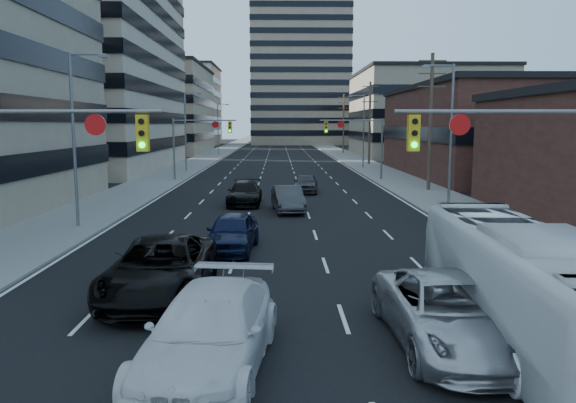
% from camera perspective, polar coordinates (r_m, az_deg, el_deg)
% --- Properties ---
extents(road_surface, '(18.00, 300.00, 0.02)m').
position_cam_1_polar(road_surface, '(139.20, -1.02, 5.61)').
color(road_surface, black).
rests_on(road_surface, ground).
extents(sidewalk_left, '(5.00, 300.00, 0.15)m').
position_cam_1_polar(sidewalk_left, '(139.67, -5.77, 5.61)').
color(sidewalk_left, slate).
rests_on(sidewalk_left, ground).
extents(sidewalk_right, '(5.00, 300.00, 0.15)m').
position_cam_1_polar(sidewalk_right, '(139.67, 3.72, 5.63)').
color(sidewalk_right, slate).
rests_on(sidewalk_right, ground).
extents(office_left_mid, '(26.00, 34.00, 28.00)m').
position_cam_1_polar(office_left_mid, '(74.67, -22.90, 13.84)').
color(office_left_mid, '#ADA089').
rests_on(office_left_mid, ground).
extents(office_left_far, '(20.00, 30.00, 16.00)m').
position_cam_1_polar(office_left_far, '(111.73, -13.59, 8.95)').
color(office_left_far, gray).
rests_on(office_left_far, ground).
extents(storefront_right_mid, '(20.00, 30.00, 9.00)m').
position_cam_1_polar(storefront_right_mid, '(63.80, 21.24, 6.49)').
color(storefront_right_mid, '#472119').
rests_on(storefront_right_mid, ground).
extents(office_right_far, '(22.00, 28.00, 14.00)m').
position_cam_1_polar(office_right_far, '(100.28, 13.57, 8.53)').
color(office_right_far, gray).
rests_on(office_right_far, ground).
extents(apartment_tower, '(26.00, 26.00, 58.00)m').
position_cam_1_polar(apartment_tower, '(160.95, 1.17, 16.26)').
color(apartment_tower, gray).
rests_on(apartment_tower, ground).
extents(bg_block_left, '(24.00, 24.00, 20.00)m').
position_cam_1_polar(bg_block_left, '(151.77, -11.81, 9.40)').
color(bg_block_left, '#ADA089').
rests_on(bg_block_left, ground).
extents(bg_block_right, '(22.00, 22.00, 12.00)m').
position_cam_1_polar(bg_block_right, '(142.73, 12.05, 7.90)').
color(bg_block_right, gray).
rests_on(bg_block_right, ground).
extents(signal_near_left, '(6.59, 0.33, 6.00)m').
position_cam_1_polar(signal_near_left, '(18.67, -24.54, 3.81)').
color(signal_near_left, slate).
rests_on(signal_near_left, ground).
extents(signal_near_right, '(6.59, 0.33, 6.00)m').
position_cam_1_polar(signal_near_right, '(18.69, 22.62, 3.91)').
color(signal_near_right, slate).
rests_on(signal_near_right, ground).
extents(signal_far_left, '(6.09, 0.33, 6.00)m').
position_cam_1_polar(signal_far_left, '(54.64, -9.15, 6.57)').
color(signal_far_left, slate).
rests_on(signal_far_left, ground).
extents(signal_far_right, '(6.09, 0.33, 6.00)m').
position_cam_1_polar(signal_far_right, '(54.65, 7.13, 6.61)').
color(signal_far_right, slate).
rests_on(signal_far_right, ground).
extents(utility_pole_block, '(2.20, 0.28, 11.00)m').
position_cam_1_polar(utility_pole_block, '(46.72, 14.28, 8.05)').
color(utility_pole_block, '#4C3D2D').
rests_on(utility_pole_block, ground).
extents(utility_pole_midblock, '(2.20, 0.28, 11.00)m').
position_cam_1_polar(utility_pole_midblock, '(76.08, 8.30, 8.03)').
color(utility_pole_midblock, '#4C3D2D').
rests_on(utility_pole_midblock, ground).
extents(utility_pole_distant, '(2.20, 0.28, 11.00)m').
position_cam_1_polar(utility_pole_distant, '(105.80, 5.66, 8.00)').
color(utility_pole_distant, '#4C3D2D').
rests_on(utility_pole_distant, ground).
extents(streetlight_left_near, '(2.03, 0.22, 9.00)m').
position_cam_1_polar(streetlight_left_near, '(30.87, -20.70, 6.67)').
color(streetlight_left_near, slate).
rests_on(streetlight_left_near, ground).
extents(streetlight_left_mid, '(2.03, 0.22, 9.00)m').
position_cam_1_polar(streetlight_left_mid, '(64.92, -10.26, 7.40)').
color(streetlight_left_mid, slate).
rests_on(streetlight_left_mid, ground).
extents(streetlight_left_far, '(2.03, 0.22, 9.00)m').
position_cam_1_polar(streetlight_left_far, '(99.63, -7.03, 7.57)').
color(streetlight_left_far, slate).
rests_on(streetlight_left_far, ground).
extents(streetlight_right_near, '(2.03, 0.22, 9.00)m').
position_cam_1_polar(streetlight_right_near, '(35.64, 16.00, 6.96)').
color(streetlight_right_near, slate).
rests_on(streetlight_right_near, ground).
extents(streetlight_right_far, '(2.03, 0.22, 9.00)m').
position_cam_1_polar(streetlight_right_far, '(69.87, 7.57, 7.47)').
color(streetlight_right_far, slate).
rests_on(streetlight_right_far, ground).
extents(black_pickup, '(3.18, 6.70, 1.85)m').
position_cam_1_polar(black_pickup, '(18.18, -12.81, -6.65)').
color(black_pickup, black).
rests_on(black_pickup, ground).
extents(white_van, '(3.18, 6.36, 1.77)m').
position_cam_1_polar(white_van, '(12.75, -7.94, -13.01)').
color(white_van, silver).
rests_on(white_van, ground).
extents(silver_suv, '(3.03, 6.23, 1.71)m').
position_cam_1_polar(silver_suv, '(14.52, 16.11, -10.76)').
color(silver_suv, '#BABABF').
rests_on(silver_suv, ground).
extents(transit_bus, '(3.05, 10.88, 3.00)m').
position_cam_1_polar(transit_bus, '(15.10, 22.75, -7.79)').
color(transit_bus, white).
rests_on(transit_bus, ground).
extents(sedan_blue, '(2.35, 4.98, 1.65)m').
position_cam_1_polar(sedan_blue, '(24.16, -5.71, -3.14)').
color(sedan_blue, black).
rests_on(sedan_blue, ground).
extents(sedan_grey_center, '(2.19, 5.00, 1.60)m').
position_cam_1_polar(sedan_grey_center, '(35.01, -0.01, 0.27)').
color(sedan_grey_center, '#363639').
rests_on(sedan_grey_center, ground).
extents(sedan_black_far, '(2.28, 5.44, 1.57)m').
position_cam_1_polar(sedan_black_far, '(38.09, -4.41, 0.84)').
color(sedan_black_far, black).
rests_on(sedan_black_far, ground).
extents(sedan_grey_right, '(2.26, 4.78, 1.58)m').
position_cam_1_polar(sedan_grey_right, '(44.88, 1.82, 1.92)').
color(sedan_grey_right, '#39393C').
rests_on(sedan_grey_right, ground).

